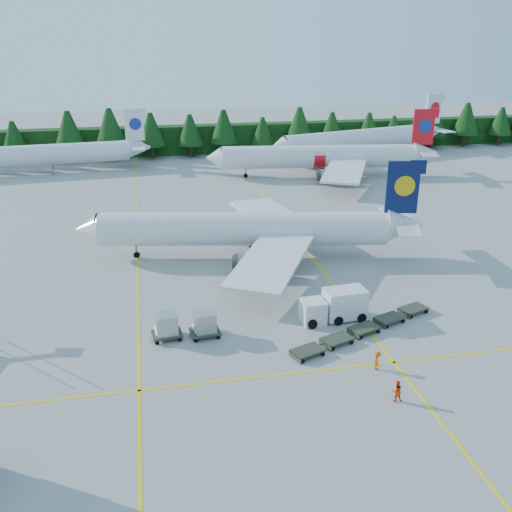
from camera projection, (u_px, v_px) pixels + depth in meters
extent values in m
plane|color=#959590|center=(302.00, 333.00, 49.82)|extent=(320.00, 320.00, 0.00)
cube|color=yellow|center=(138.00, 261.00, 65.57)|extent=(0.25, 120.00, 0.01)
cube|color=yellow|center=(305.00, 249.00, 69.17)|extent=(0.25, 120.00, 0.01)
cube|color=yellow|center=(322.00, 370.00, 44.34)|extent=(80.00, 0.25, 0.01)
cube|color=black|center=(201.00, 139.00, 123.63)|extent=(220.00, 4.00, 6.00)
cylinder|color=silver|center=(244.00, 229.00, 65.49)|extent=(33.06, 9.75, 3.87)
cone|color=silver|center=(88.00, 229.00, 65.28)|extent=(3.36, 4.30, 3.87)
cube|color=#08123C|center=(403.00, 187.00, 63.94)|extent=(3.68, 1.00, 6.00)
cube|color=silver|center=(267.00, 213.00, 73.40)|extent=(7.67, 15.16, 1.10)
cylinder|color=slate|center=(252.00, 229.00, 71.44)|extent=(3.60, 2.59, 2.03)
cube|color=silver|center=(271.00, 260.00, 58.08)|extent=(12.01, 15.53, 1.10)
cylinder|color=slate|center=(252.00, 263.00, 60.99)|extent=(3.60, 2.59, 2.03)
cylinder|color=slate|center=(136.00, 251.00, 66.32)|extent=(0.23, 0.23, 1.65)
cylinder|color=silver|center=(318.00, 157.00, 102.86)|extent=(34.86, 8.58, 4.07)
cone|color=silver|center=(214.00, 158.00, 101.77)|extent=(3.36, 4.41, 4.07)
cube|color=red|center=(423.00, 127.00, 102.11)|extent=(3.88, 0.86, 6.31)
cube|color=silver|center=(326.00, 151.00, 111.31)|extent=(8.78, 16.13, 1.16)
cylinder|color=slate|center=(318.00, 161.00, 109.15)|extent=(3.71, 2.57, 2.14)
cube|color=silver|center=(345.00, 170.00, 95.22)|extent=(12.10, 16.42, 1.16)
cylinder|color=slate|center=(329.00, 175.00, 98.18)|extent=(3.71, 2.57, 2.14)
cylinder|color=slate|center=(246.00, 173.00, 103.12)|extent=(0.24, 0.24, 1.73)
cylinder|color=silver|center=(40.00, 155.00, 105.65)|extent=(32.40, 6.77, 3.79)
cube|color=silver|center=(134.00, 125.00, 108.54)|extent=(3.61, 0.66, 5.87)
cylinder|color=silver|center=(359.00, 139.00, 118.83)|extent=(35.42, 13.20, 4.18)
cone|color=silver|center=(278.00, 147.00, 110.96)|extent=(3.91, 4.79, 4.18)
cube|color=silver|center=(434.00, 109.00, 124.84)|extent=(3.93, 1.38, 6.48)
cylinder|color=slate|center=(303.00, 159.00, 114.37)|extent=(0.25, 0.25, 1.67)
cube|color=silver|center=(313.00, 312.00, 51.31)|extent=(2.20, 2.20, 2.16)
cube|color=black|center=(313.00, 307.00, 51.12)|extent=(1.88, 2.07, 0.93)
cube|color=silver|center=(345.00, 303.00, 51.90)|extent=(3.85, 2.52, 2.67)
cube|color=#353B2B|center=(308.00, 350.00, 46.19)|extent=(3.00, 2.43, 0.15)
cube|color=#353B2B|center=(337.00, 339.00, 47.95)|extent=(3.00, 2.43, 0.15)
cube|color=#353B2B|center=(364.00, 328.00, 49.72)|extent=(3.00, 2.43, 0.15)
cube|color=#353B2B|center=(390.00, 318.00, 51.48)|extent=(3.00, 2.43, 0.15)
cube|color=#353B2B|center=(413.00, 308.00, 53.24)|extent=(3.00, 2.43, 0.15)
cube|color=#353B2B|center=(167.00, 334.00, 48.82)|extent=(2.70, 2.19, 0.16)
cube|color=#A4A7A9|center=(166.00, 324.00, 48.47)|extent=(1.94, 1.89, 1.77)
cube|color=#353B2B|center=(205.00, 331.00, 49.18)|extent=(2.70, 2.19, 0.16)
cube|color=#A4A7A9|center=(205.00, 321.00, 48.83)|extent=(1.94, 1.89, 1.77)
imported|color=#FB3705|center=(175.00, 329.00, 48.96)|extent=(0.60, 0.41, 1.58)
imported|color=#E43804|center=(397.00, 391.00, 40.41)|extent=(0.81, 0.63, 1.64)
imported|color=#D74604|center=(377.00, 361.00, 44.22)|extent=(0.49, 0.67, 1.54)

